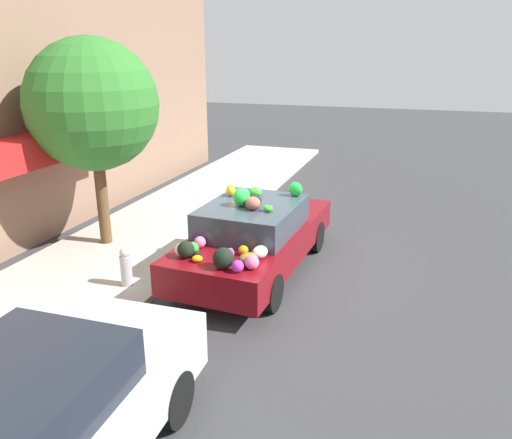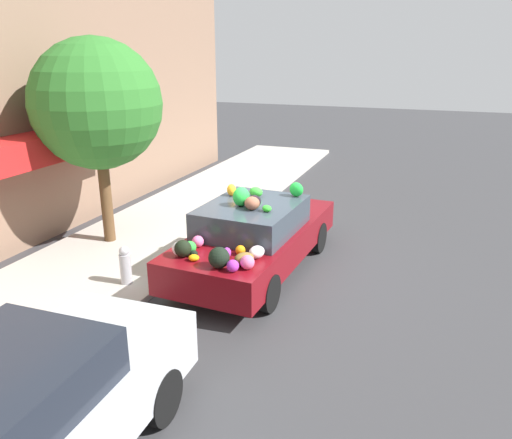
{
  "view_description": "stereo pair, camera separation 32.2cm",
  "coord_description": "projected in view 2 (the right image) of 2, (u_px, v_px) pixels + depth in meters",
  "views": [
    {
      "loc": [
        -8.41,
        -2.99,
        4.06
      ],
      "look_at": [
        0.0,
        -0.17,
        1.04
      ],
      "focal_mm": 35.0,
      "sensor_mm": 36.0,
      "label": 1
    },
    {
      "loc": [
        -8.3,
        -3.3,
        4.06
      ],
      "look_at": [
        0.0,
        -0.17,
        1.04
      ],
      "focal_mm": 35.0,
      "sensor_mm": 36.0,
      "label": 2
    }
  ],
  "objects": [
    {
      "name": "parked_car_plain",
      "position": [
        15.0,
        426.0,
        4.58
      ],
      "size": [
        4.13,
        1.79,
        1.52
      ],
      "rotation": [
        0.0,
        0.0,
        0.02
      ],
      "color": "#B7BABF",
      "rests_on": "ground"
    },
    {
      "name": "art_car",
      "position": [
        254.0,
        235.0,
        9.4
      ],
      "size": [
        4.55,
        2.04,
        1.74
      ],
      "rotation": [
        0.0,
        0.0,
        -0.05
      ],
      "color": "maroon",
      "rests_on": "ground"
    },
    {
      "name": "ground_plane",
      "position": [
        248.0,
        269.0,
        9.76
      ],
      "size": [
        60.0,
        60.0,
        0.0
      ],
      "primitive_type": "plane",
      "color": "#38383A"
    },
    {
      "name": "sidewalk_curb",
      "position": [
        130.0,
        248.0,
        10.64
      ],
      "size": [
        24.0,
        3.2,
        0.12
      ],
      "color": "#B2ADA3",
      "rests_on": "ground"
    },
    {
      "name": "building_facade",
      "position": [
        30.0,
        110.0,
        10.47
      ],
      "size": [
        18.0,
        1.2,
        5.82
      ],
      "color": "#846651",
      "rests_on": "ground"
    },
    {
      "name": "street_tree",
      "position": [
        97.0,
        105.0,
        9.98
      ],
      "size": [
        2.62,
        2.62,
        4.22
      ],
      "color": "brown",
      "rests_on": "sidewalk_curb"
    },
    {
      "name": "fire_hydrant",
      "position": [
        125.0,
        265.0,
        8.79
      ],
      "size": [
        0.2,
        0.2,
        0.7
      ],
      "color": "#B2B2B7",
      "rests_on": "sidewalk_curb"
    }
  ]
}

